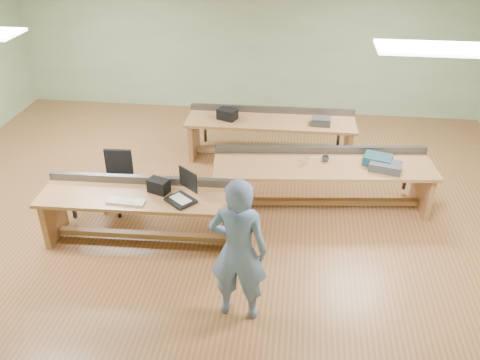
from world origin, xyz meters
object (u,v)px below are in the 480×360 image
at_px(parts_bin_grey, 386,166).
at_px(mug, 325,159).
at_px(task_chair, 119,189).
at_px(workbench_back, 270,129).
at_px(laptop_base, 181,200).
at_px(parts_bin_teal, 378,160).
at_px(person, 238,251).
at_px(workbench_mid, 322,174).
at_px(workbench_front, 144,206).
at_px(camera_bag, 159,186).
at_px(drinks_can, 306,161).

xyz_separation_m(parts_bin_grey, mug, (-0.87, 0.17, -0.02)).
bearing_deg(task_chair, workbench_back, 40.18).
bearing_deg(laptop_base, parts_bin_teal, 67.09).
bearing_deg(parts_bin_teal, person, -125.09).
bearing_deg(workbench_mid, laptop_base, -151.75).
relative_size(workbench_front, mug, 26.09).
bearing_deg(mug, camera_bag, -152.47).
bearing_deg(parts_bin_teal, drinks_can, -172.73).
bearing_deg(person, workbench_back, -86.93).
distance_m(workbench_front, parts_bin_grey, 3.52).
distance_m(workbench_mid, parts_bin_teal, 0.84).
bearing_deg(camera_bag, person, -26.51).
bearing_deg(mug, workbench_front, -152.75).
distance_m(parts_bin_grey, drinks_can, 1.16).
xyz_separation_m(camera_bag, drinks_can, (1.97, 1.05, -0.03)).
height_order(workbench_mid, parts_bin_teal, parts_bin_teal).
relative_size(camera_bag, parts_bin_grey, 0.62).
xyz_separation_m(camera_bag, task_chair, (-0.85, 0.66, -0.50)).
bearing_deg(workbench_front, parts_bin_teal, 19.33).
distance_m(camera_bag, drinks_can, 2.23).
height_order(workbench_back, person, person).
relative_size(camera_bag, drinks_can, 2.18).
xyz_separation_m(workbench_mid, person, (-0.97, -2.45, 0.34)).
relative_size(workbench_mid, workbench_back, 1.12).
height_order(person, task_chair, person).
bearing_deg(parts_bin_grey, laptop_base, -156.34).
xyz_separation_m(person, parts_bin_teal, (1.77, 2.53, -0.08)).
xyz_separation_m(task_chair, parts_bin_grey, (3.98, 0.35, 0.47)).
xyz_separation_m(workbench_mid, parts_bin_grey, (0.89, -0.10, 0.25)).
bearing_deg(workbench_mid, camera_bag, -160.35).
distance_m(workbench_front, workbench_mid, 2.72).
distance_m(workbench_front, task_chair, 1.01).
distance_m(workbench_back, parts_bin_grey, 2.47).
bearing_deg(parts_bin_grey, drinks_can, 178.12).
height_order(laptop_base, drinks_can, drinks_can).
height_order(laptop_base, camera_bag, camera_bag).
bearing_deg(workbench_front, person, -42.53).
bearing_deg(workbench_back, parts_bin_teal, -42.27).
bearing_deg(workbench_back, drinks_can, -69.59).
height_order(workbench_front, parts_bin_teal, parts_bin_teal).
height_order(camera_bag, parts_bin_grey, camera_bag).
distance_m(person, camera_bag, 1.84).
xyz_separation_m(person, task_chair, (-2.11, 2.00, -0.56)).
xyz_separation_m(task_chair, mug, (3.12, 0.52, 0.45)).
distance_m(mug, drinks_can, 0.33).
relative_size(workbench_mid, laptop_base, 9.39).
xyz_separation_m(parts_bin_teal, parts_bin_grey, (0.10, -0.17, -0.01)).
height_order(workbench_mid, laptop_base, workbench_mid).
relative_size(laptop_base, parts_bin_grey, 0.80).
distance_m(camera_bag, parts_bin_grey, 3.29).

